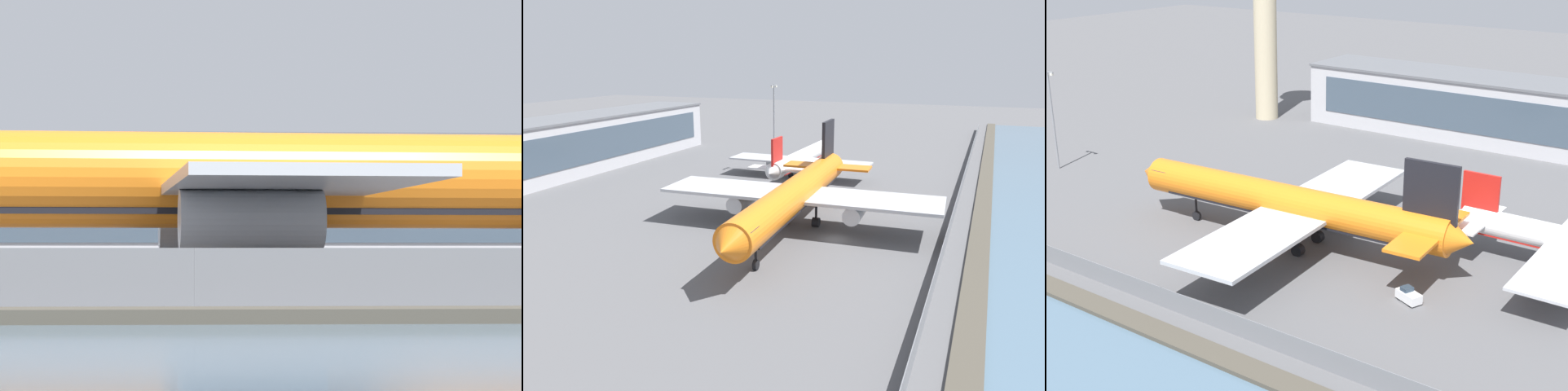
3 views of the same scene
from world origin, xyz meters
The scene contains 9 objects.
ground_plane centered at (0.00, 0.00, 0.00)m, with size 500.00×500.00×0.00m, color #565659.
shoreline_seawall centered at (0.00, -20.50, 0.25)m, with size 320.00×3.00×0.50m.
perimeter_fence centered at (0.00, -16.00, 1.27)m, with size 280.00×0.10×2.54m.
cargo_jet_orange centered at (2.12, 7.25, 5.91)m, with size 53.46×45.89×15.49m.
passenger_jet_white_red centered at (38.59, 19.87, 4.29)m, with size 38.62×32.89×11.25m.
baggage_tug centered at (23.16, 1.52, 0.81)m, with size 3.57×2.74×1.80m.
ops_van centered at (49.82, 26.06, 1.28)m, with size 5.60×4.03×2.48m.
terminal_building centered at (17.36, 73.56, 6.65)m, with size 105.40×15.97×13.27m.
apron_light_mast_apron_east centered at (43.40, 28.83, 11.71)m, with size 3.20×0.40×20.86m.
Camera 2 is at (-70.93, -20.43, 26.69)m, focal length 35.00 mm.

